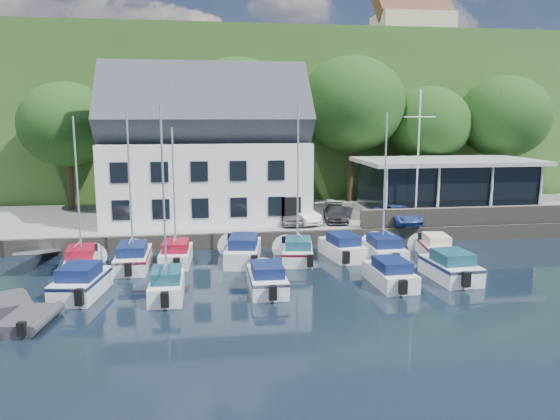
{
  "coord_description": "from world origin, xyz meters",
  "views": [
    {
      "loc": [
        -7.5,
        -22.8,
        8.35
      ],
      "look_at": [
        -2.77,
        9.0,
        2.76
      ],
      "focal_mm": 35.0,
      "sensor_mm": 36.0,
      "label": 1
    }
  ],
  "objects_px": {
    "harbor_building": "(206,158)",
    "boat_r1_1": "(130,191)",
    "boat_r1_6": "(385,185)",
    "boat_r2_4": "(450,265)",
    "dinghy_0": "(12,301)",
    "boat_r1_0": "(78,196)",
    "club_pavilion": "(446,186)",
    "boat_r2_3": "(390,271)",
    "boat_r1_2": "(174,192)",
    "boat_r2_1": "(164,207)",
    "flagpole": "(418,158)",
    "car_dgrey": "(336,213)",
    "boat_r2_2": "(267,276)",
    "dinghy_1": "(28,318)",
    "boat_r1_3": "(243,248)",
    "boat_r1_7": "(435,245)",
    "car_silver": "(290,215)",
    "boat_r1_4": "(298,190)",
    "boat_r1_5": "(342,245)",
    "car_white": "(300,214)",
    "car_blue": "(398,214)",
    "boat_r2_0": "(81,280)"
  },
  "relations": [
    {
      "from": "harbor_building",
      "to": "boat_r1_1",
      "type": "distance_m",
      "value": 10.08
    },
    {
      "from": "harbor_building",
      "to": "boat_r1_6",
      "type": "relative_size",
      "value": 1.63
    },
    {
      "from": "boat_r2_4",
      "to": "dinghy_0",
      "type": "distance_m",
      "value": 21.02
    },
    {
      "from": "harbor_building",
      "to": "boat_r1_0",
      "type": "height_order",
      "value": "harbor_building"
    },
    {
      "from": "boat_r1_0",
      "to": "club_pavilion",
      "type": "bearing_deg",
      "value": 12.99
    },
    {
      "from": "boat_r1_1",
      "to": "boat_r2_3",
      "type": "bearing_deg",
      "value": -21.18
    },
    {
      "from": "boat_r1_2",
      "to": "boat_r2_1",
      "type": "relative_size",
      "value": 0.98
    },
    {
      "from": "flagpole",
      "to": "car_dgrey",
      "type": "bearing_deg",
      "value": 162.04
    },
    {
      "from": "boat_r2_1",
      "to": "boat_r2_2",
      "type": "xyz_separation_m",
      "value": [
        4.74,
        0.31,
        -3.57
      ]
    },
    {
      "from": "boat_r2_4",
      "to": "dinghy_1",
      "type": "relative_size",
      "value": 1.65
    },
    {
      "from": "boat_r2_1",
      "to": "boat_r2_2",
      "type": "distance_m",
      "value": 5.94
    },
    {
      "from": "boat_r1_3",
      "to": "boat_r1_7",
      "type": "xyz_separation_m",
      "value": [
        11.45,
        -0.59,
        -0.09
      ]
    },
    {
      "from": "car_silver",
      "to": "boat_r1_4",
      "type": "xyz_separation_m",
      "value": [
        -0.58,
        -5.88,
        2.52
      ]
    },
    {
      "from": "flagpole",
      "to": "boat_r1_5",
      "type": "height_order",
      "value": "flagpole"
    },
    {
      "from": "car_dgrey",
      "to": "boat_r1_4",
      "type": "xyz_separation_m",
      "value": [
        -3.87,
        -6.31,
        2.59
      ]
    },
    {
      "from": "boat_r1_2",
      "to": "boat_r1_6",
      "type": "height_order",
      "value": "boat_r1_6"
    },
    {
      "from": "boat_r1_6",
      "to": "dinghy_0",
      "type": "xyz_separation_m",
      "value": [
        -18.86,
        -5.62,
        -4.08
      ]
    },
    {
      "from": "boat_r2_4",
      "to": "boat_r2_3",
      "type": "bearing_deg",
      "value": -175.91
    },
    {
      "from": "boat_r1_1",
      "to": "car_white",
      "type": "bearing_deg",
      "value": 30.29
    },
    {
      "from": "car_blue",
      "to": "boat_r1_7",
      "type": "distance_m",
      "value": 5.23
    },
    {
      "from": "harbor_building",
      "to": "dinghy_0",
      "type": "distance_m",
      "value": 18.06
    },
    {
      "from": "car_silver",
      "to": "boat_r1_2",
      "type": "xyz_separation_m",
      "value": [
        -7.54,
        -5.51,
        2.51
      ]
    },
    {
      "from": "club_pavilion",
      "to": "flagpole",
      "type": "height_order",
      "value": "flagpole"
    },
    {
      "from": "harbor_building",
      "to": "car_blue",
      "type": "xyz_separation_m",
      "value": [
        12.95,
        -4.07,
        -3.69
      ]
    },
    {
      "from": "boat_r1_3",
      "to": "boat_r1_0",
      "type": "bearing_deg",
      "value": -165.9
    },
    {
      "from": "dinghy_0",
      "to": "boat_r1_3",
      "type": "bearing_deg",
      "value": 6.31
    },
    {
      "from": "car_silver",
      "to": "boat_r2_2",
      "type": "relative_size",
      "value": 0.7
    },
    {
      "from": "boat_r1_5",
      "to": "boat_r2_4",
      "type": "height_order",
      "value": "boat_r2_4"
    },
    {
      "from": "boat_r1_3",
      "to": "boat_r1_4",
      "type": "xyz_separation_m",
      "value": [
        3.13,
        -0.36,
        3.37
      ]
    },
    {
      "from": "car_white",
      "to": "boat_r1_2",
      "type": "relative_size",
      "value": 0.47
    },
    {
      "from": "boat_r1_4",
      "to": "dinghy_1",
      "type": "xyz_separation_m",
      "value": [
        -12.47,
        -8.33,
        -3.79
      ]
    },
    {
      "from": "boat_r1_5",
      "to": "boat_r2_2",
      "type": "relative_size",
      "value": 1.02
    },
    {
      "from": "boat_r2_1",
      "to": "boat_r1_3",
      "type": "bearing_deg",
      "value": 55.8
    },
    {
      "from": "club_pavilion",
      "to": "boat_r2_1",
      "type": "height_order",
      "value": "boat_r2_1"
    },
    {
      "from": "car_white",
      "to": "boat_r1_4",
      "type": "bearing_deg",
      "value": -120.52
    },
    {
      "from": "boat_r1_2",
      "to": "boat_r2_4",
      "type": "bearing_deg",
      "value": -16.67
    },
    {
      "from": "boat_r2_0",
      "to": "boat_r1_2",
      "type": "bearing_deg",
      "value": 59.55
    },
    {
      "from": "car_white",
      "to": "boat_r1_2",
      "type": "height_order",
      "value": "boat_r1_2"
    },
    {
      "from": "club_pavilion",
      "to": "dinghy_0",
      "type": "xyz_separation_m",
      "value": [
        -26.8,
        -14.46,
        -2.72
      ]
    },
    {
      "from": "harbor_building",
      "to": "club_pavilion",
      "type": "distance_m",
      "value": 18.15
    },
    {
      "from": "dinghy_0",
      "to": "boat_r2_3",
      "type": "bearing_deg",
      "value": -21.8
    },
    {
      "from": "flagpole",
      "to": "boat_r1_3",
      "type": "relative_size",
      "value": 1.41
    },
    {
      "from": "flagpole",
      "to": "boat_r2_4",
      "type": "bearing_deg",
      "value": -101.51
    },
    {
      "from": "car_dgrey",
      "to": "boat_r1_4",
      "type": "height_order",
      "value": "boat_r1_4"
    },
    {
      "from": "boat_r1_1",
      "to": "boat_r1_7",
      "type": "relative_size",
      "value": 1.7
    },
    {
      "from": "boat_r1_4",
      "to": "boat_r1_7",
      "type": "relative_size",
      "value": 1.64
    },
    {
      "from": "boat_r1_1",
      "to": "dinghy_1",
      "type": "height_order",
      "value": "boat_r1_1"
    },
    {
      "from": "boat_r1_3",
      "to": "boat_r1_4",
      "type": "distance_m",
      "value": 4.62
    },
    {
      "from": "harbor_building",
      "to": "boat_r1_5",
      "type": "relative_size",
      "value": 2.67
    },
    {
      "from": "boat_r1_4",
      "to": "boat_r2_0",
      "type": "relative_size",
      "value": 1.57
    }
  ]
}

